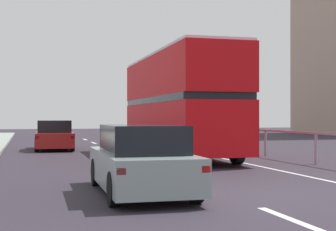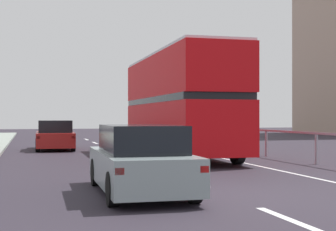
# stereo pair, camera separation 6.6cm
# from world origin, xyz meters

# --- Properties ---
(ground_plane) EXTENTS (73.41, 120.00, 0.10)m
(ground_plane) POSITION_xyz_m (0.00, 0.00, -0.05)
(ground_plane) COLOR #2B242E
(lane_paint_markings) EXTENTS (3.49, 46.00, 0.01)m
(lane_paint_markings) POSITION_xyz_m (2.13, 8.23, 0.00)
(lane_paint_markings) COLOR silver
(lane_paint_markings) RESTS_ON ground
(bridge_side_railing) EXTENTS (0.10, 42.00, 1.11)m
(bridge_side_railing) POSITION_xyz_m (5.49, 9.00, 0.91)
(bridge_side_railing) COLOR #958E9C
(bridge_side_railing) RESTS_ON ground
(double_decker_bus_red) EXTENTS (2.62, 10.15, 4.15)m
(double_decker_bus_red) POSITION_xyz_m (1.89, 9.54, 2.22)
(double_decker_bus_red) COLOR red
(double_decker_bus_red) RESTS_ON ground
(hatchback_car_near) EXTENTS (1.82, 4.37, 1.46)m
(hatchback_car_near) POSITION_xyz_m (-1.72, 0.29, 0.70)
(hatchback_car_near) COLOR gray
(hatchback_car_near) RESTS_ON ground
(sedan_car_ahead) EXTENTS (1.92, 4.48, 1.45)m
(sedan_car_ahead) POSITION_xyz_m (-2.74, 15.56, 0.69)
(sedan_car_ahead) COLOR maroon
(sedan_car_ahead) RESTS_ON ground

